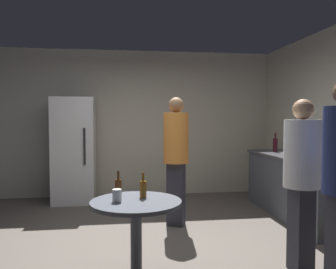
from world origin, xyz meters
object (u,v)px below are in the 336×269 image
(beer_bottle_brown, at_px, (118,187))
(person_in_orange_shirt, at_px, (176,151))
(beer_bottle_amber, at_px, (143,188))
(refrigerator, at_px, (74,150))
(kettle, at_px, (310,155))
(foreground_table, at_px, (136,213))
(person_in_white_shirt, at_px, (302,172))
(wine_bottle_on_counter, at_px, (275,145))
(plastic_cup_white, at_px, (117,196))

(beer_bottle_brown, bearing_deg, person_in_orange_shirt, 60.67)
(beer_bottle_amber, bearing_deg, beer_bottle_brown, 153.95)
(refrigerator, xyz_separation_m, kettle, (3.28, -1.85, 0.07))
(beer_bottle_amber, relative_size, beer_bottle_brown, 1.00)
(foreground_table, relative_size, beer_bottle_amber, 3.48)
(foreground_table, relative_size, beer_bottle_brown, 3.48)
(kettle, distance_m, person_in_white_shirt, 1.47)
(wine_bottle_on_counter, xyz_separation_m, plastic_cup_white, (-2.54, -2.38, -0.23))
(person_in_orange_shirt, xyz_separation_m, person_in_white_shirt, (0.95, -1.55, -0.06))
(foreground_table, height_order, plastic_cup_white, plastic_cup_white)
(beer_bottle_brown, bearing_deg, wine_bottle_on_counter, 40.14)
(kettle, bearing_deg, foreground_table, -151.85)
(refrigerator, relative_size, beer_bottle_amber, 7.83)
(plastic_cup_white, distance_m, person_in_white_shirt, 1.73)
(beer_bottle_brown, height_order, person_in_orange_shirt, person_in_orange_shirt)
(foreground_table, distance_m, plastic_cup_white, 0.23)
(refrigerator, bearing_deg, plastic_cup_white, -76.42)
(person_in_white_shirt, bearing_deg, kettle, -125.42)
(wine_bottle_on_counter, distance_m, person_in_orange_shirt, 1.93)
(refrigerator, xyz_separation_m, wine_bottle_on_counter, (3.30, -0.76, 0.12))
(refrigerator, distance_m, beer_bottle_amber, 3.16)
(refrigerator, relative_size, person_in_white_shirt, 1.10)
(wine_bottle_on_counter, relative_size, foreground_table, 0.39)
(beer_bottle_amber, distance_m, beer_bottle_brown, 0.25)
(beer_bottle_brown, relative_size, person_in_orange_shirt, 0.13)
(wine_bottle_on_counter, bearing_deg, person_in_orange_shirt, -156.29)
(beer_bottle_brown, bearing_deg, foreground_table, -55.73)
(refrigerator, bearing_deg, beer_bottle_amber, -71.71)
(kettle, xyz_separation_m, person_in_orange_shirt, (-1.75, 0.32, 0.04))
(wine_bottle_on_counter, relative_size, plastic_cup_white, 2.82)
(foreground_table, distance_m, person_in_orange_shirt, 1.74)
(person_in_white_shirt, bearing_deg, beer_bottle_brown, -9.07)
(refrigerator, relative_size, wine_bottle_on_counter, 5.81)
(plastic_cup_white, bearing_deg, beer_bottle_brown, 87.45)
(refrigerator, bearing_deg, person_in_white_shirt, -51.25)
(foreground_table, distance_m, beer_bottle_amber, 0.23)
(beer_bottle_brown, relative_size, plastic_cup_white, 2.09)
(kettle, xyz_separation_m, beer_bottle_amber, (-2.29, -1.14, -0.15))
(kettle, bearing_deg, person_in_white_shirt, -122.95)
(refrigerator, height_order, plastic_cup_white, refrigerator)
(wine_bottle_on_counter, xyz_separation_m, foreground_table, (-2.37, -2.36, -0.39))
(wine_bottle_on_counter, bearing_deg, foreground_table, -135.21)
(wine_bottle_on_counter, height_order, beer_bottle_amber, wine_bottle_on_counter)
(plastic_cup_white, bearing_deg, beer_bottle_amber, 30.17)
(beer_bottle_amber, relative_size, person_in_white_shirt, 0.14)
(plastic_cup_white, bearing_deg, person_in_orange_shirt, 64.24)
(wine_bottle_on_counter, height_order, beer_bottle_brown, wine_bottle_on_counter)
(person_in_white_shirt, bearing_deg, person_in_orange_shirt, -61.10)
(kettle, xyz_separation_m, person_in_white_shirt, (-0.80, -1.23, -0.02))
(refrigerator, height_order, beer_bottle_amber, refrigerator)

